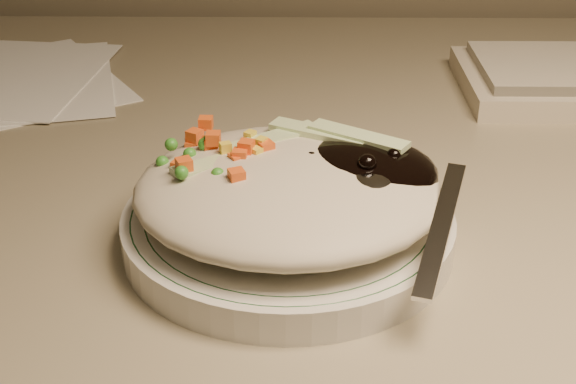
{
  "coord_description": "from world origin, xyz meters",
  "views": [
    {
      "loc": [
        -0.08,
        0.78,
        1.02
      ],
      "look_at": [
        -0.09,
        1.22,
        0.78
      ],
      "focal_mm": 50.0,
      "sensor_mm": 36.0,
      "label": 1
    }
  ],
  "objects": [
    {
      "name": "desk",
      "position": [
        0.0,
        1.38,
        0.54
      ],
      "size": [
        1.4,
        0.7,
        0.74
      ],
      "color": "gray",
      "rests_on": "ground"
    },
    {
      "name": "meal",
      "position": [
        -0.08,
        1.22,
        0.78
      ],
      "size": [
        0.21,
        0.19,
        0.05
      ],
      "color": "#AFA78E",
      "rests_on": "plate"
    },
    {
      "name": "plate",
      "position": [
        -0.09,
        1.22,
        0.75
      ],
      "size": [
        0.21,
        0.21,
        0.02
      ],
      "primitive_type": "cylinder",
      "color": "silver",
      "rests_on": "desk"
    },
    {
      "name": "plate_rim",
      "position": [
        -0.09,
        1.22,
        0.76
      ],
      "size": [
        0.2,
        0.2,
        0.0
      ],
      "color": "#144723",
      "rests_on": "plate"
    }
  ]
}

